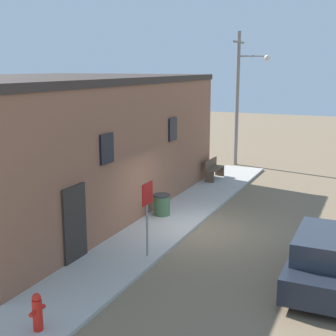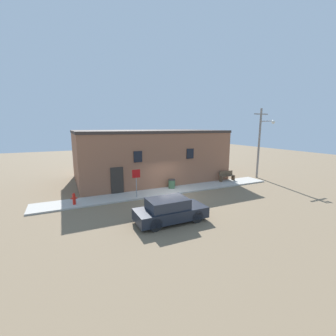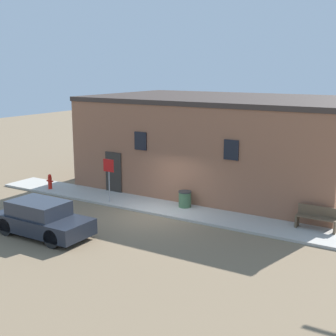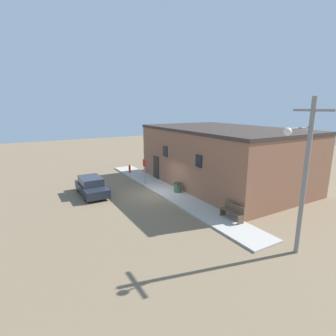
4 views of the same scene
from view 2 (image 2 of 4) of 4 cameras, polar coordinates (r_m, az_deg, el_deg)
ground_plane at (r=17.87m, az=1.14°, el=-6.89°), size 80.00×80.00×0.00m
sidewalk at (r=18.74m, az=-0.27°, el=-5.89°), size 20.01×2.07×0.11m
brick_building at (r=23.26m, az=-5.17°, el=3.41°), size 14.08×8.81×4.98m
fire_hydrant at (r=16.65m, az=-22.75°, el=-7.21°), size 0.43×0.20×0.80m
stop_sign at (r=16.76m, az=-8.07°, el=-2.59°), size 0.61×0.06×2.12m
bench at (r=22.69m, az=14.69°, el=-1.98°), size 1.60×0.44×0.94m
trash_bin at (r=19.37m, az=0.97°, el=-4.00°), size 0.61×0.61×0.76m
utility_pole at (r=25.09m, az=22.43°, el=6.59°), size 1.80×1.80×7.15m
parked_car at (r=12.90m, az=0.48°, el=-10.71°), size 4.06×1.74×1.38m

